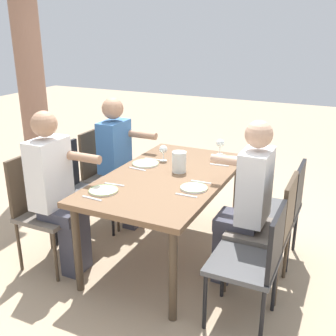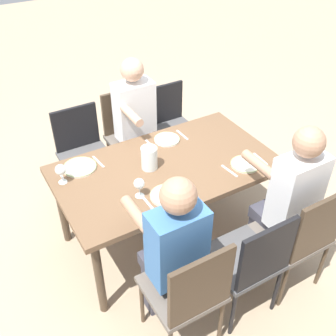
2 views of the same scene
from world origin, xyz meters
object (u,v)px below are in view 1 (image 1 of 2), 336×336
Objects in this scene: diner_man_white at (121,159)px; plate_2 at (146,163)px; plate_0 at (103,190)px; diner_guest_third at (57,189)px; diner_woman_green at (245,200)px; plate_1 at (194,188)px; chair_mid_south at (270,225)px; wine_glass_3 at (220,143)px; dining_table at (168,183)px; chair_east_north at (104,170)px; chair_mid_north at (75,186)px; wine_glass_2 at (163,150)px; chair_west_south at (255,259)px; stone_column_centre at (30,66)px; water_pitcher at (179,163)px; chair_east_south at (282,205)px; chair_west_north at (41,204)px; plate_3 at (225,160)px.

diner_man_white is 0.44m from plate_2.
diner_guest_third is at bearing 93.82° from plate_0.
plate_1 is at bearing 100.84° from diner_woman_green.
wine_glass_3 is at bearing 38.88° from chair_mid_south.
diner_guest_third is (-0.55, 0.71, 0.03)m from dining_table.
wine_glass_3 is at bearing -71.36° from chair_east_north.
dining_table is 1.79× the size of chair_mid_north.
dining_table is at bearing -148.53° from wine_glass_2.
chair_mid_north is 0.48m from chair_east_north.
chair_mid_north reaches higher than plate_2.
wine_glass_3 is at bearing 27.84° from chair_west_south.
chair_west_south is 5.66× the size of wine_glass_3.
diner_guest_third is at bearing 150.22° from plate_2.
diner_man_white is at bearing -23.17° from chair_mid_north.
stone_column_centre is at bearing 68.84° from dining_table.
water_pitcher is at bearing -48.72° from diner_guest_third.
wine_glass_2 is 0.33m from water_pitcher.
stone_column_centre is (0.49, 3.10, 0.98)m from chair_east_south.
chair_mid_south is at bearing -106.80° from diner_man_white.
water_pitcher reaches higher than chair_mid_north.
chair_east_south is (0.36, -0.89, -0.18)m from dining_table.
chair_west_north is 1.03× the size of chair_mid_north.
diner_woman_green is at bearing -74.34° from chair_west_north.
chair_west_south is at bearing -120.23° from diner_man_white.
chair_west_north is 0.44m from chair_mid_north.
chair_mid_north reaches higher than chair_mid_south.
chair_east_north is 4.23× the size of plate_0.
chair_mid_south is 1.14m from wine_glass_3.
plate_1 is 0.40m from water_pitcher.
chair_east_north is at bearing 75.14° from chair_mid_south.
plate_3 is at bearing -0.11° from plate_1.
chair_east_north is 1.10m from plate_0.
dining_table is 0.42m from wine_glass_2.
chair_west_south is 0.99× the size of chair_east_south.
chair_west_north is 0.32× the size of stone_column_centre.
dining_table is 0.91m from chair_mid_south.
chair_west_north reaches higher than chair_mid_north.
wine_glass_3 reaches higher than dining_table.
diner_woman_green is at bearing -106.53° from chair_east_north.
chair_east_north is 6.19× the size of wine_glass_3.
water_pitcher reaches higher than plate_1.
wine_glass_2 is 0.83× the size of water_pitcher.
chair_east_south is at bearing -118.65° from wine_glass_3.
chair_east_north reaches higher than wine_glass_2.
plate_2 is 1.63× the size of wine_glass_2.
chair_mid_south reaches higher than plate_1.
water_pitcher is at bearing 40.62° from plate_1.
plate_2 is at bearing -29.78° from diner_guest_third.
diner_woman_green reaches higher than chair_mid_south.
plate_3 is 0.22m from wine_glass_3.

